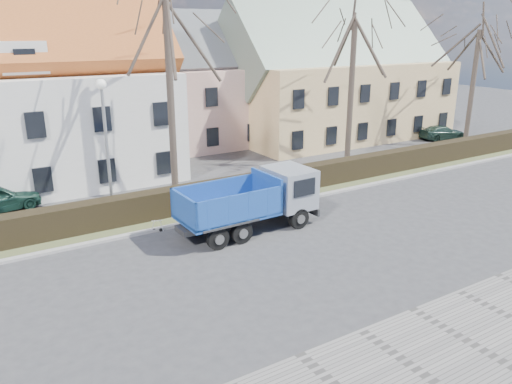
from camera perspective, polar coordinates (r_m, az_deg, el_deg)
ground at (r=20.97m, az=5.08°, el=-6.03°), size 120.00×120.00×0.00m
sidewalk_near at (r=15.86m, az=24.37°, el=-16.17°), size 80.00×5.00×0.08m
curb_far at (r=24.51m, az=-1.30°, el=-2.17°), size 80.00×0.30×0.12m
grass_strip at (r=25.83m, az=-3.08°, el=-1.14°), size 80.00×3.00×0.10m
hedge at (r=25.47m, az=-2.89°, el=0.01°), size 60.00×0.90×1.30m
building_pink at (r=38.83m, az=-7.82°, el=11.20°), size 10.80×8.80×8.00m
building_yellow at (r=42.66m, az=9.13°, el=12.08°), size 18.80×10.80×8.50m
tree_1 at (r=25.73m, az=-9.86°, el=12.88°), size 9.20×9.20×12.65m
tree_2 at (r=32.24m, az=10.87°, el=12.35°), size 8.00×8.00×11.00m
tree_3 at (r=41.25m, az=23.63°, el=12.00°), size 7.60×7.60×10.45m
dump_truck at (r=21.75m, az=-1.36°, el=-1.31°), size 6.69×2.65×2.65m
streetlight at (r=23.62m, az=-16.62°, el=4.48°), size 0.51×0.51×6.59m
cart_frame at (r=22.51m, az=-11.71°, el=-3.79°), size 0.75×0.58×0.61m
parked_car_b at (r=43.59m, az=20.50°, el=6.39°), size 4.12×2.37×1.12m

